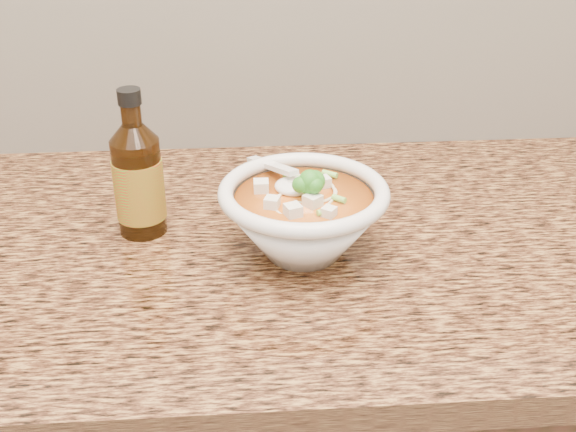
{
  "coord_description": "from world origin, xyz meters",
  "views": [
    {
      "loc": [
        -0.07,
        0.82,
        1.4
      ],
      "look_at": [
        -0.01,
        1.62,
        0.96
      ],
      "focal_mm": 45.0,
      "sensor_mm": 36.0,
      "label": 1
    }
  ],
  "objects": [
    {
      "name": "hot_sauce_bottle",
      "position": [
        -0.2,
        1.7,
        0.98
      ],
      "size": [
        0.08,
        0.08,
        0.2
      ],
      "rotation": [
        0.0,
        0.0,
        0.27
      ],
      "color": "#321A06",
      "rests_on": "counter_slab"
    },
    {
      "name": "soup_bowl",
      "position": [
        0.01,
        1.62,
        0.95
      ],
      "size": [
        0.22,
        0.24,
        0.12
      ],
      "rotation": [
        0.0,
        0.0,
        0.12
      ],
      "color": "white",
      "rests_on": "counter_slab"
    },
    {
      "name": "counter_slab",
      "position": [
        0.0,
        1.68,
        0.88
      ],
      "size": [
        4.0,
        0.68,
        0.04
      ],
      "primitive_type": "cube",
      "color": "olive",
      "rests_on": "cabinet"
    }
  ]
}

